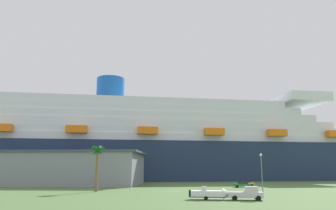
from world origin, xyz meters
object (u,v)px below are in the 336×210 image
Objects in this scene: cruise_ship at (176,148)px; small_boat_on_trailer at (212,194)px; pickup_truck at (247,194)px; palm_tree at (97,155)px; parked_car_green_wagon at (242,184)px; street_lamp at (261,167)px; parked_car_yellow_taxi at (245,183)px.

small_boat_on_trailer is (-0.30, -91.43, -13.57)m from cruise_ship.
pickup_truck is 35.72m from palm_tree.
parked_car_green_wagon is (9.03, 35.91, -0.21)m from pickup_truck.
street_lamp is at bearing -80.14° from cruise_ship.
cruise_ship reaches higher than parked_car_green_wagon.
small_boat_on_trailer is at bearing 170.72° from pickup_truck.
palm_tree is at bearing -107.72° from cruise_ship.
parked_car_yellow_taxi is 1.08× the size of parked_car_green_wagon.
small_boat_on_trailer is at bearing -132.46° from street_lamp.
pickup_truck is (5.34, -92.35, -13.49)m from cruise_ship.
palm_tree is 36.63m from street_lamp.
parked_car_green_wagon is at bearing 22.21° from palm_tree.
small_boat_on_trailer is (-5.64, 0.92, -0.08)m from pickup_truck.
palm_tree is at bearing -150.99° from parked_car_yellow_taxi.
cruise_ship is at bearing 109.21° from parked_car_yellow_taxi.
cruise_ship is 78.25m from street_lamp.
pickup_truck is 1.28× the size of parked_car_green_wagon.
parked_car_green_wagon is at bearing 67.25° from small_boat_on_trailer.
parked_car_yellow_taxi is at bearing 29.01° from palm_tree.
palm_tree is 46.43m from parked_car_yellow_taxi.
street_lamp is (13.61, 14.87, 4.42)m from small_boat_on_trailer.
parked_car_green_wagon is at bearing 86.97° from street_lamp.
street_lamp is (7.96, 15.79, 4.34)m from pickup_truck.
palm_tree is at bearing -157.79° from parked_car_green_wagon.
cruise_ship is at bearing 93.31° from pickup_truck.
palm_tree is 40.90m from parked_car_green_wagon.
parked_car_yellow_taxi is at bearing 81.81° from street_lamp.
parked_car_yellow_taxi is (40.10, 22.24, -7.32)m from palm_tree.
pickup_truck reaches higher than parked_car_yellow_taxi.
cruise_ship is 54.09m from parked_car_yellow_taxi.
street_lamp is at bearing -98.19° from parked_car_yellow_taxi.
cruise_ship reaches higher than small_boat_on_trailer.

